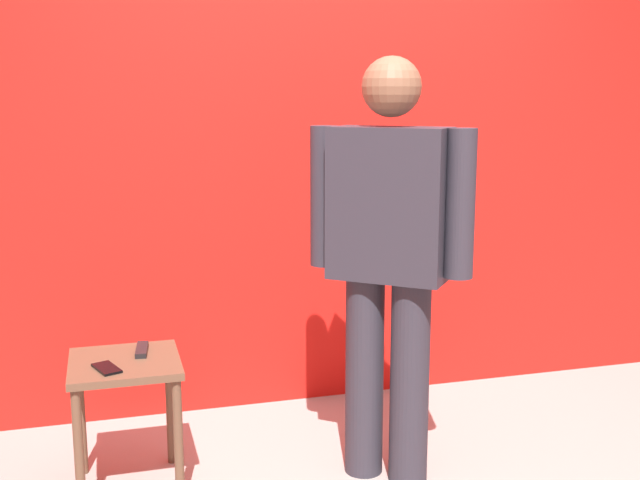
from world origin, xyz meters
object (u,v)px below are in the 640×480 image
(standing_person, at_px, (389,250))
(cell_phone, at_px, (107,368))
(side_table, at_px, (126,385))
(tv_remote, at_px, (142,350))

(standing_person, bearing_deg, cell_phone, 175.58)
(standing_person, xyz_separation_m, side_table, (-1.03, 0.17, -0.52))
(standing_person, bearing_deg, side_table, 170.36)
(tv_remote, bearing_deg, side_table, -124.42)
(side_table, distance_m, cell_phone, 0.16)
(side_table, xyz_separation_m, cell_phone, (-0.07, -0.09, 0.11))
(side_table, relative_size, cell_phone, 3.75)
(cell_phone, xyz_separation_m, tv_remote, (0.14, 0.17, 0.01))
(standing_person, relative_size, tv_remote, 10.04)
(side_table, relative_size, tv_remote, 3.18)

